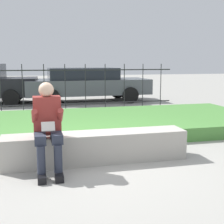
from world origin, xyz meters
TOP-DOWN VIEW (x-y plane):
  - ground_plane at (0.00, 0.00)m, footprint 60.00×60.00m
  - stone_bench at (0.01, 0.00)m, footprint 2.83×0.48m
  - person_seated_reader at (-0.73, -0.27)m, footprint 0.42×0.73m
  - grass_berm at (0.00, 2.28)m, footprint 8.63×3.15m
  - iron_fence at (-0.00, 4.62)m, footprint 6.63×0.03m
  - car_parked_center at (1.06, 7.26)m, footprint 4.68×1.99m

SIDE VIEW (x-z plane):
  - ground_plane at x=0.00m, z-range 0.00..0.00m
  - grass_berm at x=0.00m, z-range 0.00..0.27m
  - stone_bench at x=0.01m, z-range -0.03..0.43m
  - person_seated_reader at x=-0.73m, z-range 0.06..1.32m
  - car_parked_center at x=1.06m, z-range 0.05..1.35m
  - iron_fence at x=0.00m, z-range 0.04..1.50m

